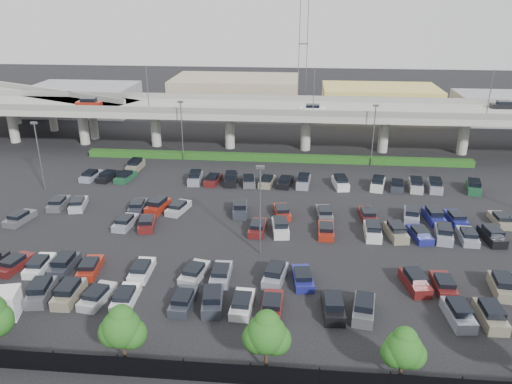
# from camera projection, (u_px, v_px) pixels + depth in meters

# --- Properties ---
(ground) EXTENTS (280.00, 280.00, 0.00)m
(ground) POSITION_uv_depth(u_px,v_px,m) (265.00, 223.00, 62.97)
(ground) COLOR black
(overpass) EXTENTS (150.00, 13.00, 15.80)m
(overpass) POSITION_uv_depth(u_px,v_px,m) (277.00, 112.00, 89.95)
(overpass) COLOR gray
(overpass) RESTS_ON ground
(on_ramp) EXTENTS (50.93, 30.13, 8.80)m
(on_ramp) POSITION_uv_depth(u_px,v_px,m) (33.00, 96.00, 104.61)
(on_ramp) COLOR gray
(on_ramp) RESTS_ON ground
(hedge) EXTENTS (66.00, 1.60, 1.10)m
(hedge) POSITION_uv_depth(u_px,v_px,m) (276.00, 158.00, 85.87)
(hedge) COLOR #194213
(hedge) RESTS_ON ground
(fence) EXTENTS (70.00, 0.10, 2.00)m
(fence) POSITION_uv_depth(u_px,v_px,m) (237.00, 374.00, 36.76)
(fence) COLOR black
(fence) RESTS_ON ground
(tree_row) EXTENTS (65.07, 3.66, 5.94)m
(tree_row) POSITION_uv_depth(u_px,v_px,m) (249.00, 333.00, 37.08)
(tree_row) COLOR #332316
(tree_row) RESTS_ON ground
(parked_cars) EXTENTS (63.11, 41.56, 1.67)m
(parked_cars) POSITION_uv_depth(u_px,v_px,m) (265.00, 230.00, 59.69)
(parked_cars) COLOR #4D4E53
(parked_cars) RESTS_ON ground
(light_poles) EXTENTS (66.90, 48.38, 10.30)m
(light_poles) POSITION_uv_depth(u_px,v_px,m) (234.00, 170.00, 62.84)
(light_poles) COLOR #545459
(light_poles) RESTS_ON ground
(distant_buildings) EXTENTS (138.00, 24.00, 9.00)m
(distant_buildings) POSITION_uv_depth(u_px,v_px,m) (337.00, 98.00, 117.65)
(distant_buildings) COLOR gray
(distant_buildings) RESTS_ON ground
(comm_tower) EXTENTS (2.40, 2.40, 30.00)m
(comm_tower) POSITION_uv_depth(u_px,v_px,m) (303.00, 41.00, 125.20)
(comm_tower) COLOR #545459
(comm_tower) RESTS_ON ground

